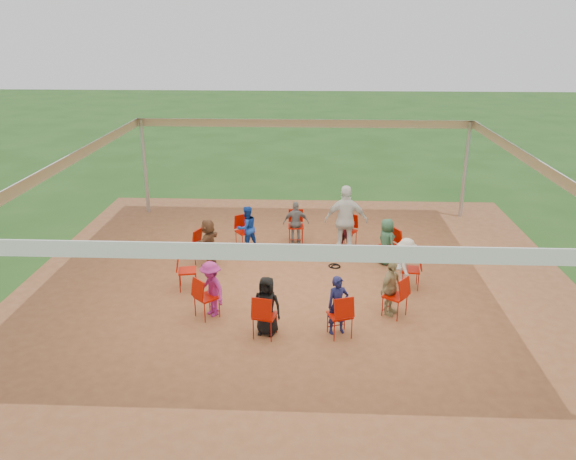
{
  "coord_description": "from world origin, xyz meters",
  "views": [
    {
      "loc": [
        0.28,
        -12.07,
        5.76
      ],
      "look_at": [
        -0.26,
        0.3,
        1.19
      ],
      "focal_mm": 35.0,
      "sensor_mm": 36.0,
      "label": 1
    }
  ],
  "objects_px": {
    "person_seated_0": "(405,263)",
    "person_seated_2": "(346,227)",
    "chair_0": "(410,270)",
    "chair_3": "(296,227)",
    "person_seated_4": "(247,228)",
    "chair_7": "(207,297)",
    "chair_1": "(390,246)",
    "chair_8": "(265,316)",
    "laptop": "(398,264)",
    "person_seated_5": "(208,242)",
    "person_seated_7": "(267,306)",
    "person_seated_1": "(386,241)",
    "person_seated_8": "(338,305)",
    "person_seated_3": "(296,223)",
    "chair_2": "(348,231)",
    "chair_10": "(395,296)",
    "chair_5": "(205,247)",
    "person_seated_6": "(211,289)",
    "chair_4": "(245,232)",
    "cable_coil": "(335,266)",
    "chair_6": "(187,271)",
    "standing_person": "(346,221)",
    "person_seated_9": "(390,288)",
    "chair_9": "(340,315)"
  },
  "relations": [
    {
      "from": "chair_7",
      "to": "laptop",
      "type": "bearing_deg",
      "value": 66.98
    },
    {
      "from": "person_seated_5",
      "to": "standing_person",
      "type": "relative_size",
      "value": 0.64
    },
    {
      "from": "person_seated_1",
      "to": "person_seated_8",
      "type": "height_order",
      "value": "same"
    },
    {
      "from": "person_seated_7",
      "to": "chair_6",
      "type": "bearing_deg",
      "value": 149.4
    },
    {
      "from": "chair_8",
      "to": "chair_10",
      "type": "height_order",
      "value": "same"
    },
    {
      "from": "person_seated_1",
      "to": "cable_coil",
      "type": "xyz_separation_m",
      "value": [
        -1.28,
        -0.27,
        -0.59
      ]
    },
    {
      "from": "person_seated_4",
      "to": "standing_person",
      "type": "xyz_separation_m",
      "value": [
        2.62,
        -0.28,
        0.34
      ]
    },
    {
      "from": "standing_person",
      "to": "laptop",
      "type": "xyz_separation_m",
      "value": [
        1.11,
        -1.91,
        -0.37
      ]
    },
    {
      "from": "chair_9",
      "to": "person_seated_7",
      "type": "bearing_deg",
      "value": 159.0
    },
    {
      "from": "chair_8",
      "to": "person_seated_8",
      "type": "height_order",
      "value": "person_seated_8"
    },
    {
      "from": "person_seated_0",
      "to": "person_seated_2",
      "type": "xyz_separation_m",
      "value": [
        -1.24,
        2.35,
        0.0
      ]
    },
    {
      "from": "person_seated_3",
      "to": "person_seated_4",
      "type": "height_order",
      "value": "same"
    },
    {
      "from": "chair_9",
      "to": "standing_person",
      "type": "relative_size",
      "value": 0.48
    },
    {
      "from": "person_seated_5",
      "to": "person_seated_7",
      "type": "relative_size",
      "value": 1.0
    },
    {
      "from": "chair_7",
      "to": "person_seated_4",
      "type": "distance_m",
      "value": 3.81
    },
    {
      "from": "chair_0",
      "to": "person_seated_9",
      "type": "xyz_separation_m",
      "value": [
        -0.62,
        -1.28,
        0.16
      ]
    },
    {
      "from": "cable_coil",
      "to": "person_seated_8",
      "type": "bearing_deg",
      "value": -91.26
    },
    {
      "from": "chair_0",
      "to": "person_seated_8",
      "type": "relative_size",
      "value": 0.75
    },
    {
      "from": "chair_4",
      "to": "cable_coil",
      "type": "xyz_separation_m",
      "value": [
        2.41,
        -1.21,
        -0.43
      ]
    },
    {
      "from": "chair_8",
      "to": "chair_9",
      "type": "height_order",
      "value": "same"
    },
    {
      "from": "person_seated_0",
      "to": "person_seated_2",
      "type": "height_order",
      "value": "same"
    },
    {
      "from": "person_seated_4",
      "to": "person_seated_5",
      "type": "relative_size",
      "value": 1.0
    },
    {
      "from": "person_seated_2",
      "to": "laptop",
      "type": "relative_size",
      "value": 3.61
    },
    {
      "from": "chair_1",
      "to": "laptop",
      "type": "relative_size",
      "value": 2.71
    },
    {
      "from": "chair_2",
      "to": "person_seated_4",
      "type": "distance_m",
      "value": 2.73
    },
    {
      "from": "chair_0",
      "to": "person_seated_6",
      "type": "relative_size",
      "value": 0.75
    },
    {
      "from": "cable_coil",
      "to": "person_seated_6",
      "type": "bearing_deg",
      "value": -135.76
    },
    {
      "from": "chair_1",
      "to": "chair_8",
      "type": "distance_m",
      "value": 4.69
    },
    {
      "from": "chair_2",
      "to": "person_seated_7",
      "type": "height_order",
      "value": "person_seated_7"
    },
    {
      "from": "chair_8",
      "to": "person_seated_5",
      "type": "height_order",
      "value": "person_seated_5"
    },
    {
      "from": "chair_3",
      "to": "person_seated_5",
      "type": "xyz_separation_m",
      "value": [
        -2.15,
        -1.68,
        0.16
      ]
    },
    {
      "from": "person_seated_8",
      "to": "person_seated_3",
      "type": "bearing_deg",
      "value": 81.82
    },
    {
      "from": "person_seated_3",
      "to": "person_seated_5",
      "type": "xyz_separation_m",
      "value": [
        -2.15,
        -1.56,
        0.0
      ]
    },
    {
      "from": "standing_person",
      "to": "person_seated_9",
      "type": "bearing_deg",
      "value": 105.34
    },
    {
      "from": "person_seated_5",
      "to": "person_seated_6",
      "type": "xyz_separation_m",
      "value": [
        0.52,
        -2.61,
        0.0
      ]
    },
    {
      "from": "chair_6",
      "to": "person_seated_1",
      "type": "bearing_deg",
      "value": 97.99
    },
    {
      "from": "person_seated_3",
      "to": "chair_0",
      "type": "bearing_deg",
      "value": 132.09
    },
    {
      "from": "person_seated_7",
      "to": "person_seated_6",
      "type": "bearing_deg",
      "value": 163.64
    },
    {
      "from": "person_seated_5",
      "to": "chair_8",
      "type": "bearing_deg",
      "value": 47.91
    },
    {
      "from": "chair_8",
      "to": "person_seated_0",
      "type": "bearing_deg",
      "value": 50.27
    },
    {
      "from": "chair_3",
      "to": "chair_5",
      "type": "height_order",
      "value": "same"
    },
    {
      "from": "chair_5",
      "to": "chair_7",
      "type": "distance_m",
      "value": 2.79
    },
    {
      "from": "chair_9",
      "to": "person_seated_8",
      "type": "distance_m",
      "value": 0.2
    },
    {
      "from": "chair_3",
      "to": "laptop",
      "type": "distance_m",
      "value": 3.69
    },
    {
      "from": "person_seated_2",
      "to": "chair_0",
      "type": "bearing_deg",
      "value": 149.4
    },
    {
      "from": "person_seated_6",
      "to": "chair_2",
      "type": "bearing_deg",
      "value": 98.38
    },
    {
      "from": "chair_3",
      "to": "person_seated_4",
      "type": "bearing_deg",
      "value": 21.0
    },
    {
      "from": "chair_5",
      "to": "person_seated_6",
      "type": "relative_size",
      "value": 0.75
    },
    {
      "from": "cable_coil",
      "to": "chair_5",
      "type": "bearing_deg",
      "value": 178.94
    },
    {
      "from": "chair_3",
      "to": "standing_person",
      "type": "xyz_separation_m",
      "value": [
        1.32,
        -0.86,
        0.5
      ]
    }
  ]
}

